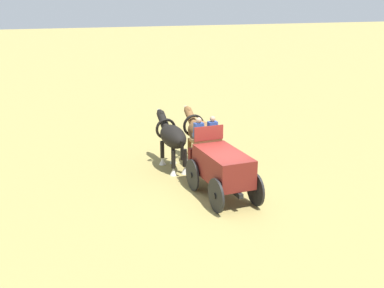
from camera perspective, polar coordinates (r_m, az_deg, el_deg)
ground_plane at (r=17.75m, az=3.65°, el=-6.36°), size 220.00×220.00×0.00m
show_wagon at (r=17.46m, az=3.48°, el=-2.56°), size 5.64×1.73×2.70m
draft_horse_near at (r=20.26m, az=-2.42°, el=0.85°), size 3.13×0.95×2.27m
draft_horse_off at (r=20.69m, az=0.98°, el=1.32°), size 3.02×1.03×2.32m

